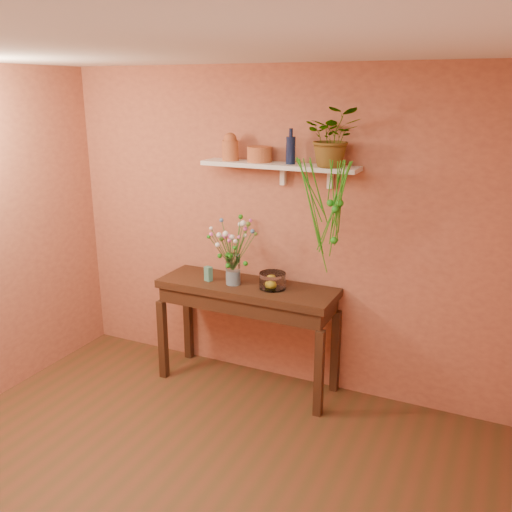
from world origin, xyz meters
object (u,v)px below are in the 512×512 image
Objects in this scene: blue_bottle at (291,150)px; glass_bowl at (273,281)px; sideboard at (247,299)px; bouquet at (232,240)px; terracotta_jug at (230,147)px; glass_vase at (233,272)px; spider_plant at (333,137)px.

blue_bottle reaches higher than glass_bowl.
bouquet reaches higher than sideboard.
terracotta_jug is 0.48× the size of bouquet.
blue_bottle reaches higher than sideboard.
blue_bottle is 1.11m from glass_vase.
spider_plant is 2.04× the size of glass_bowl.
terracotta_jug is 1.03× the size of glass_bowl.
bouquet is at bearing -156.37° from blue_bottle.
sideboard is 6.96× the size of glass_bowl.
bouquet is (-0.78, -0.16, -0.85)m from spider_plant.
glass_vase reaches higher than glass_bowl.
sideboard is 3.42× the size of spider_plant.
sideboard is at bearing -170.87° from spider_plant.
sideboard is 5.57× the size of blue_bottle.
terracotta_jug is 1.15m from glass_bowl.
glass_vase is at bearing 66.07° from bouquet.
bouquet reaches higher than glass_vase.
glass_vase is at bearing -157.26° from blue_bottle.
terracotta_jug is at bearing 120.58° from glass_vase.
blue_bottle is 1.07m from glass_bowl.
glass_vase is 1.18× the size of glass_bowl.
glass_vase is 0.54× the size of bouquet.
spider_plant reaches higher than glass_vase.
glass_vase is at bearing -59.42° from terracotta_jug.
bouquet is at bearing -156.24° from sideboard.
spider_plant is 1.16m from bouquet.
bouquet is at bearing -61.80° from terracotta_jug.
sideboard is 5.91× the size of glass_vase.
terracotta_jug is at bearing -179.41° from blue_bottle.
spider_plant is at bearing 9.13° from sideboard.
spider_plant reaches higher than blue_bottle.
sideboard is 1.30m from blue_bottle.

